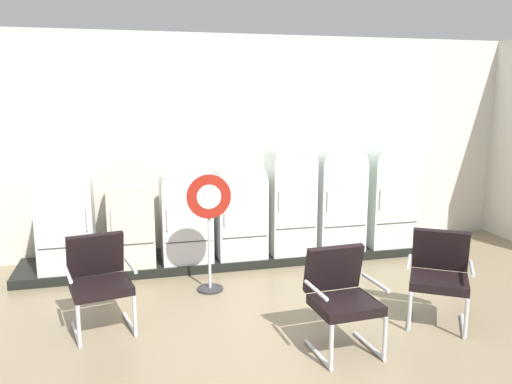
{
  "coord_description": "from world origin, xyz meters",
  "views": [
    {
      "loc": [
        -1.51,
        -4.0,
        2.39
      ],
      "look_at": [
        0.21,
        2.75,
        1.06
      ],
      "focal_mm": 36.02,
      "sensor_mm": 36.0,
      "label": 1
    }
  ],
  "objects_px": {
    "armchair_center": "(341,293)",
    "sign_stand": "(209,231)",
    "refrigerator_0": "(65,209)",
    "refrigerator_3": "(239,203)",
    "refrigerator_6": "(389,189)",
    "refrigerator_2": "(186,208)",
    "refrigerator_5": "(337,192)",
    "armchair_left": "(99,277)",
    "refrigerator_1": "(130,209)",
    "armchair_right": "(439,272)",
    "refrigerator_4": "(290,193)"
  },
  "relations": [
    {
      "from": "armchair_center",
      "to": "sign_stand",
      "type": "bearing_deg",
      "value": 119.13
    },
    {
      "from": "refrigerator_0",
      "to": "refrigerator_3",
      "type": "distance_m",
      "value": 2.32
    },
    {
      "from": "refrigerator_0",
      "to": "refrigerator_6",
      "type": "relative_size",
      "value": 0.94
    },
    {
      "from": "refrigerator_2",
      "to": "refrigerator_5",
      "type": "distance_m",
      "value": 2.24
    },
    {
      "from": "refrigerator_3",
      "to": "refrigerator_5",
      "type": "distance_m",
      "value": 1.48
    },
    {
      "from": "refrigerator_2",
      "to": "refrigerator_5",
      "type": "relative_size",
      "value": 0.86
    },
    {
      "from": "refrigerator_0",
      "to": "armchair_left",
      "type": "bearing_deg",
      "value": -74.13
    },
    {
      "from": "refrigerator_1",
      "to": "armchair_left",
      "type": "xyz_separation_m",
      "value": [
        -0.34,
        -1.69,
        -0.32
      ]
    },
    {
      "from": "refrigerator_3",
      "to": "sign_stand",
      "type": "bearing_deg",
      "value": -121.18
    },
    {
      "from": "refrigerator_1",
      "to": "refrigerator_2",
      "type": "relative_size",
      "value": 1.02
    },
    {
      "from": "refrigerator_5",
      "to": "armchair_right",
      "type": "distance_m",
      "value": 2.44
    },
    {
      "from": "refrigerator_1",
      "to": "refrigerator_6",
      "type": "height_order",
      "value": "refrigerator_6"
    },
    {
      "from": "refrigerator_1",
      "to": "armchair_left",
      "type": "relative_size",
      "value": 1.46
    },
    {
      "from": "refrigerator_2",
      "to": "refrigerator_6",
      "type": "relative_size",
      "value": 0.86
    },
    {
      "from": "refrigerator_0",
      "to": "refrigerator_3",
      "type": "relative_size",
      "value": 1.06
    },
    {
      "from": "refrigerator_2",
      "to": "armchair_right",
      "type": "height_order",
      "value": "refrigerator_2"
    },
    {
      "from": "refrigerator_4",
      "to": "sign_stand",
      "type": "relative_size",
      "value": 1.13
    },
    {
      "from": "refrigerator_5",
      "to": "sign_stand",
      "type": "height_order",
      "value": "refrigerator_5"
    },
    {
      "from": "armchair_center",
      "to": "refrigerator_3",
      "type": "bearing_deg",
      "value": 98.03
    },
    {
      "from": "refrigerator_4",
      "to": "armchair_center",
      "type": "height_order",
      "value": "refrigerator_4"
    },
    {
      "from": "refrigerator_3",
      "to": "armchair_center",
      "type": "bearing_deg",
      "value": -81.97
    },
    {
      "from": "refrigerator_2",
      "to": "refrigerator_5",
      "type": "bearing_deg",
      "value": 0.77
    },
    {
      "from": "refrigerator_4",
      "to": "refrigerator_6",
      "type": "relative_size",
      "value": 1.02
    },
    {
      "from": "refrigerator_4",
      "to": "refrigerator_6",
      "type": "bearing_deg",
      "value": -0.0
    },
    {
      "from": "refrigerator_3",
      "to": "refrigerator_6",
      "type": "bearing_deg",
      "value": -1.0
    },
    {
      "from": "refrigerator_3",
      "to": "refrigerator_4",
      "type": "height_order",
      "value": "refrigerator_4"
    },
    {
      "from": "refrigerator_5",
      "to": "armchair_left",
      "type": "xyz_separation_m",
      "value": [
        -3.32,
        -1.68,
        -0.42
      ]
    },
    {
      "from": "armchair_left",
      "to": "sign_stand",
      "type": "bearing_deg",
      "value": 29.95
    },
    {
      "from": "armchair_center",
      "to": "sign_stand",
      "type": "height_order",
      "value": "sign_stand"
    },
    {
      "from": "refrigerator_0",
      "to": "armchair_right",
      "type": "height_order",
      "value": "refrigerator_0"
    },
    {
      "from": "refrigerator_3",
      "to": "armchair_left",
      "type": "bearing_deg",
      "value": -137.43
    },
    {
      "from": "refrigerator_3",
      "to": "refrigerator_4",
      "type": "xyz_separation_m",
      "value": [
        0.74,
        -0.04,
        0.13
      ]
    },
    {
      "from": "refrigerator_2",
      "to": "refrigerator_5",
      "type": "xyz_separation_m",
      "value": [
        2.24,
        0.03,
        0.12
      ]
    },
    {
      "from": "refrigerator_5",
      "to": "refrigerator_3",
      "type": "bearing_deg",
      "value": 179.57
    },
    {
      "from": "refrigerator_1",
      "to": "armchair_center",
      "type": "distance_m",
      "value": 3.31
    },
    {
      "from": "refrigerator_2",
      "to": "armchair_center",
      "type": "height_order",
      "value": "refrigerator_2"
    },
    {
      "from": "refrigerator_1",
      "to": "armchair_right",
      "type": "height_order",
      "value": "refrigerator_1"
    },
    {
      "from": "refrigerator_6",
      "to": "refrigerator_1",
      "type": "bearing_deg",
      "value": 179.43
    },
    {
      "from": "refrigerator_3",
      "to": "armchair_right",
      "type": "relative_size",
      "value": 1.47
    },
    {
      "from": "refrigerator_6",
      "to": "armchair_left",
      "type": "height_order",
      "value": "refrigerator_6"
    },
    {
      "from": "refrigerator_5",
      "to": "armchair_left",
      "type": "distance_m",
      "value": 3.74
    },
    {
      "from": "refrigerator_3",
      "to": "sign_stand",
      "type": "distance_m",
      "value": 1.14
    },
    {
      "from": "refrigerator_4",
      "to": "refrigerator_1",
      "type": "bearing_deg",
      "value": 179.04
    },
    {
      "from": "refrigerator_4",
      "to": "armchair_left",
      "type": "bearing_deg",
      "value": -147.34
    },
    {
      "from": "refrigerator_4",
      "to": "armchair_center",
      "type": "xyz_separation_m",
      "value": [
        -0.35,
        -2.67,
        -0.44
      ]
    },
    {
      "from": "refrigerator_3",
      "to": "refrigerator_1",
      "type": "bearing_deg",
      "value": -179.9
    },
    {
      "from": "refrigerator_5",
      "to": "refrigerator_6",
      "type": "xyz_separation_m",
      "value": [
        0.82,
        -0.03,
        -0.0
      ]
    },
    {
      "from": "refrigerator_2",
      "to": "armchair_left",
      "type": "bearing_deg",
      "value": -123.2
    },
    {
      "from": "refrigerator_1",
      "to": "sign_stand",
      "type": "xyz_separation_m",
      "value": [
        0.91,
        -0.97,
        -0.1
      ]
    },
    {
      "from": "refrigerator_0",
      "to": "refrigerator_5",
      "type": "distance_m",
      "value": 3.8
    }
  ]
}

